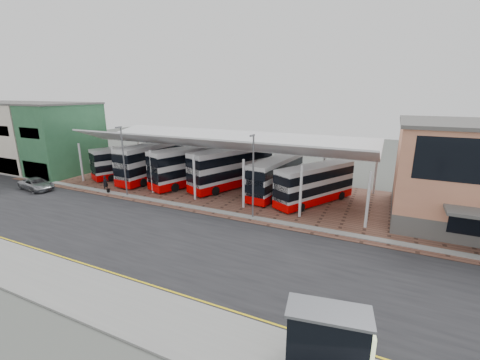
{
  "coord_description": "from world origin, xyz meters",
  "views": [
    {
      "loc": [
        13.27,
        -20.26,
        11.76
      ],
      "look_at": [
        -0.23,
        8.13,
        3.09
      ],
      "focal_mm": 24.0,
      "sensor_mm": 36.0,
      "label": 1
    }
  ],
  "objects_px": {
    "bus_2": "(192,166)",
    "bus_3": "(232,168)",
    "bus_0": "(131,161)",
    "silver_car": "(36,184)",
    "bus_4": "(276,177)",
    "bus_shelter": "(335,339)",
    "pedestrian": "(106,183)",
    "bus_5": "(315,184)",
    "bus_1": "(155,161)"
  },
  "relations": [
    {
      "from": "bus_2",
      "to": "bus_3",
      "type": "bearing_deg",
      "value": 28.76
    },
    {
      "from": "bus_2",
      "to": "bus_3",
      "type": "height_order",
      "value": "bus_3"
    },
    {
      "from": "bus_0",
      "to": "silver_car",
      "type": "relative_size",
      "value": 2.04
    },
    {
      "from": "bus_4",
      "to": "bus_shelter",
      "type": "bearing_deg",
      "value": -58.81
    },
    {
      "from": "pedestrian",
      "to": "bus_shelter",
      "type": "xyz_separation_m",
      "value": [
        29.96,
        -15.41,
        0.97
      ]
    },
    {
      "from": "bus_shelter",
      "to": "bus_4",
      "type": "bearing_deg",
      "value": 105.01
    },
    {
      "from": "bus_2",
      "to": "pedestrian",
      "type": "bearing_deg",
      "value": -119.55
    },
    {
      "from": "bus_0",
      "to": "bus_2",
      "type": "xyz_separation_m",
      "value": [
        10.24,
        0.35,
        0.28
      ]
    },
    {
      "from": "bus_4",
      "to": "silver_car",
      "type": "distance_m",
      "value": 29.55
    },
    {
      "from": "bus_2",
      "to": "bus_5",
      "type": "bearing_deg",
      "value": 16.83
    },
    {
      "from": "bus_5",
      "to": "pedestrian",
      "type": "xyz_separation_m",
      "value": [
        -24.19,
        -6.37,
        -1.18
      ]
    },
    {
      "from": "silver_car",
      "to": "bus_0",
      "type": "bearing_deg",
      "value": -23.23
    },
    {
      "from": "bus_1",
      "to": "bus_4",
      "type": "distance_m",
      "value": 17.41
    },
    {
      "from": "bus_4",
      "to": "silver_car",
      "type": "height_order",
      "value": "bus_4"
    },
    {
      "from": "silver_car",
      "to": "pedestrian",
      "type": "height_order",
      "value": "pedestrian"
    },
    {
      "from": "bus_5",
      "to": "bus_2",
      "type": "bearing_deg",
      "value": -153.85
    },
    {
      "from": "bus_0",
      "to": "bus_shelter",
      "type": "relative_size",
      "value": 2.77
    },
    {
      "from": "bus_0",
      "to": "silver_car",
      "type": "height_order",
      "value": "bus_0"
    },
    {
      "from": "bus_2",
      "to": "bus_5",
      "type": "height_order",
      "value": "bus_2"
    },
    {
      "from": "bus_2",
      "to": "bus_shelter",
      "type": "height_order",
      "value": "bus_2"
    },
    {
      "from": "bus_5",
      "to": "bus_0",
      "type": "bearing_deg",
      "value": -152.15
    },
    {
      "from": "bus_0",
      "to": "bus_shelter",
      "type": "bearing_deg",
      "value": -9.86
    },
    {
      "from": "bus_1",
      "to": "pedestrian",
      "type": "relative_size",
      "value": 6.81
    },
    {
      "from": "bus_5",
      "to": "silver_car",
      "type": "distance_m",
      "value": 33.7
    },
    {
      "from": "bus_1",
      "to": "bus_3",
      "type": "bearing_deg",
      "value": 8.06
    },
    {
      "from": "bus_4",
      "to": "bus_shelter",
      "type": "relative_size",
      "value": 2.8
    },
    {
      "from": "bus_1",
      "to": "bus_shelter",
      "type": "relative_size",
      "value": 3.21
    },
    {
      "from": "bus_3",
      "to": "bus_shelter",
      "type": "bearing_deg",
      "value": -32.69
    },
    {
      "from": "bus_4",
      "to": "pedestrian",
      "type": "height_order",
      "value": "bus_4"
    },
    {
      "from": "bus_3",
      "to": "pedestrian",
      "type": "bearing_deg",
      "value": -127.37
    },
    {
      "from": "bus_shelter",
      "to": "bus_1",
      "type": "bearing_deg",
      "value": 131.6
    },
    {
      "from": "bus_3",
      "to": "bus_4",
      "type": "xyz_separation_m",
      "value": [
        6.03,
        -0.48,
        -0.31
      ]
    },
    {
      "from": "bus_1",
      "to": "bus_2",
      "type": "bearing_deg",
      "value": 4.12
    },
    {
      "from": "bus_2",
      "to": "bus_5",
      "type": "xyz_separation_m",
      "value": [
        16.14,
        -0.68,
        -0.34
      ]
    },
    {
      "from": "bus_shelter",
      "to": "bus_5",
      "type": "bearing_deg",
      "value": 95.07
    },
    {
      "from": "bus_5",
      "to": "pedestrian",
      "type": "relative_size",
      "value": 5.62
    },
    {
      "from": "silver_car",
      "to": "bus_shelter",
      "type": "xyz_separation_m",
      "value": [
        37.98,
        -11.95,
        1.19
      ]
    },
    {
      "from": "bus_3",
      "to": "bus_shelter",
      "type": "height_order",
      "value": "bus_3"
    },
    {
      "from": "bus_0",
      "to": "pedestrian",
      "type": "bearing_deg",
      "value": -47.29
    },
    {
      "from": "silver_car",
      "to": "bus_shelter",
      "type": "bearing_deg",
      "value": -100.84
    },
    {
      "from": "pedestrian",
      "to": "bus_3",
      "type": "bearing_deg",
      "value": -46.18
    },
    {
      "from": "bus_1",
      "to": "bus_3",
      "type": "relative_size",
      "value": 1.0
    },
    {
      "from": "bus_4",
      "to": "pedestrian",
      "type": "xyz_separation_m",
      "value": [
        -19.4,
        -7.46,
        -1.24
      ]
    },
    {
      "from": "bus_3",
      "to": "silver_car",
      "type": "distance_m",
      "value": 24.3
    },
    {
      "from": "bus_0",
      "to": "bus_shelter",
      "type": "xyz_separation_m",
      "value": [
        32.14,
        -22.11,
        -0.27
      ]
    },
    {
      "from": "bus_3",
      "to": "bus_shelter",
      "type": "relative_size",
      "value": 3.2
    },
    {
      "from": "bus_1",
      "to": "silver_car",
      "type": "bearing_deg",
      "value": -131.01
    },
    {
      "from": "bus_1",
      "to": "bus_3",
      "type": "height_order",
      "value": "bus_1"
    },
    {
      "from": "bus_0",
      "to": "bus_shelter",
      "type": "distance_m",
      "value": 39.02
    },
    {
      "from": "silver_car",
      "to": "pedestrian",
      "type": "distance_m",
      "value": 8.73
    }
  ]
}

